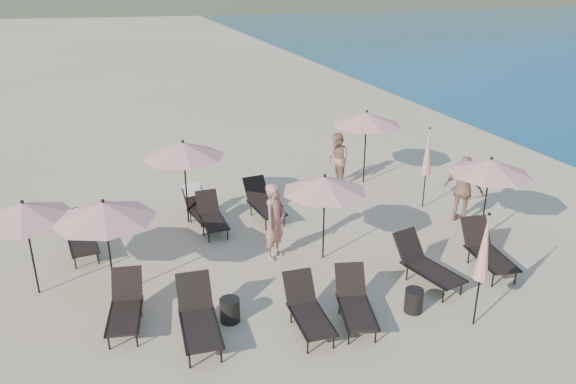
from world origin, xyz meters
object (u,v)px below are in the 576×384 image
object	(u,v)px
lounger_5	(487,250)
beachgoer_a	(275,221)
lounger_8	(200,207)
umbrella_open_5	(24,211)
lounger_6	(81,237)
umbrella_open_4	(367,119)
lounger_7	(212,215)
umbrella_closed_0	(484,248)
lounger_1	(198,316)
beachgoer_c	(464,190)
lounger_4	(426,264)
umbrella_closed_1	(428,152)
umbrella_open_0	(104,211)
umbrella_open_1	(325,184)
side_table_1	(414,301)
umbrella_open_2	(490,167)
lounger_0	(125,306)
lounger_9	(263,202)
side_table_0	(230,310)
umbrella_open_3	(183,150)
lounger_2	(307,309)
beachgoer_b	(337,160)
lounger_3	(355,301)

from	to	relation	value
lounger_5	beachgoer_a	distance (m)	4.83
lounger_8	umbrella_open_5	world-z (taller)	umbrella_open_5
lounger_6	lounger_8	world-z (taller)	lounger_8
lounger_6	umbrella_open_4	size ratio (longest dim) A/B	0.70
lounger_7	umbrella_closed_0	world-z (taller)	umbrella_closed_0
lounger_1	beachgoer_c	xyz separation A→B (m)	(7.60, 2.78, 0.45)
lounger_4	umbrella_closed_1	size ratio (longest dim) A/B	0.76
lounger_7	lounger_4	bearing A→B (deg)	-47.73
beachgoer_a	umbrella_open_0	bearing A→B (deg)	146.35
lounger_4	umbrella_open_1	world-z (taller)	umbrella_open_1
umbrella_open_1	side_table_1	world-z (taller)	umbrella_open_1
lounger_6	beachgoer_c	world-z (taller)	beachgoer_c
umbrella_open_2	lounger_6	bearing A→B (deg)	165.43
umbrella_closed_1	umbrella_open_1	bearing A→B (deg)	-154.29
lounger_0	lounger_9	xyz separation A→B (m)	(3.91, 3.91, 0.03)
lounger_7	side_table_0	world-z (taller)	lounger_7
lounger_7	umbrella_open_5	size ratio (longest dim) A/B	0.72
lounger_6	lounger_4	bearing A→B (deg)	-35.27
lounger_0	umbrella_open_3	bearing A→B (deg)	75.53
lounger_9	umbrella_closed_0	xyz separation A→B (m)	(2.38, -6.07, 1.19)
lounger_5	umbrella_open_4	xyz separation A→B (m)	(-0.17, 5.85, 1.62)
lounger_5	umbrella_closed_1	size ratio (longest dim) A/B	0.75
umbrella_open_0	umbrella_open_5	xyz separation A→B (m)	(-1.51, 0.61, -0.05)
lounger_8	lounger_9	distance (m)	1.71
lounger_2	lounger_8	world-z (taller)	lounger_8
umbrella_open_3	beachgoer_c	bearing A→B (deg)	-18.76
side_table_1	beachgoer_a	bearing A→B (deg)	122.02
umbrella_open_5	beachgoer_b	world-z (taller)	umbrella_open_5
umbrella_open_0	umbrella_open_1	size ratio (longest dim) A/B	1.04
umbrella_open_1	beachgoer_b	size ratio (longest dim) A/B	1.27
umbrella_closed_0	lounger_6	bearing A→B (deg)	141.99
lounger_4	beachgoer_a	bearing A→B (deg)	128.51
lounger_5	beachgoer_b	world-z (taller)	beachgoer_b
lounger_7	umbrella_open_0	size ratio (longest dim) A/B	0.70
lounger_0	umbrella_open_4	xyz separation A→B (m)	(7.69, 5.45, 1.65)
lounger_3	umbrella_open_2	distance (m)	5.27
lounger_2	side_table_0	xyz separation A→B (m)	(-1.33, 0.70, -0.18)
lounger_0	beachgoer_b	distance (m)	8.79
lounger_0	umbrella_closed_1	distance (m)	9.04
lounger_1	umbrella_open_4	xyz separation A→B (m)	(6.46, 6.31, 1.61)
umbrella_closed_1	side_table_1	xyz separation A→B (m)	(-2.99, -4.49, -1.40)
lounger_2	lounger_5	world-z (taller)	lounger_5
lounger_1	umbrella_open_4	bearing A→B (deg)	47.72
lounger_0	beachgoer_b	world-z (taller)	beachgoer_b
lounger_1	beachgoer_c	size ratio (longest dim) A/B	0.96
umbrella_open_3	umbrella_closed_0	distance (m)	7.79
beachgoer_b	lounger_6	bearing A→B (deg)	-73.88
lounger_4	side_table_0	xyz separation A→B (m)	(-4.33, -0.02, -0.21)
lounger_7	umbrella_open_2	bearing A→B (deg)	-23.89
beachgoer_a	lounger_7	bearing A→B (deg)	78.10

